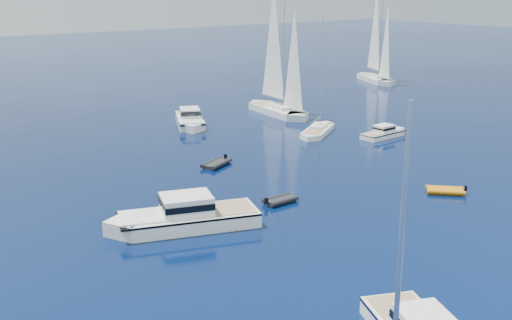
% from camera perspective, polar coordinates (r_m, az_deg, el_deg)
% --- Properties ---
extents(motor_cruiser_centre, '(12.43, 7.34, 3.12)m').
position_cam_1_polar(motor_cruiser_centre, '(45.20, -6.66, -6.20)').
color(motor_cruiser_centre, white).
rests_on(motor_cruiser_centre, ground).
extents(motor_cruiser_far_r, '(7.04, 2.45, 1.82)m').
position_cam_1_polar(motor_cruiser_far_r, '(72.62, 11.77, 2.11)').
color(motor_cruiser_far_r, white).
rests_on(motor_cruiser_far_r, ground).
extents(motor_cruiser_distant, '(7.34, 10.59, 2.69)m').
position_cam_1_polar(motor_cruiser_distant, '(77.41, -6.08, 3.21)').
color(motor_cruiser_distant, white).
rests_on(motor_cruiser_distant, ground).
extents(sailboat_centre, '(9.25, 7.14, 13.85)m').
position_cam_1_polar(sailboat_centre, '(73.00, 5.71, 2.44)').
color(sailboat_centre, white).
rests_on(sailboat_centre, ground).
extents(sailboat_sails_r, '(4.96, 13.87, 19.95)m').
position_cam_1_polar(sailboat_sails_r, '(83.89, 2.01, 4.29)').
color(sailboat_sails_r, silver).
rests_on(sailboat_sails_r, ground).
extents(sailboat_sails_far, '(8.28, 13.30, 19.15)m').
position_cam_1_polar(sailboat_sails_far, '(114.03, 10.95, 7.12)').
color(sailboat_sails_far, silver).
rests_on(sailboat_sails_far, ground).
extents(tender_yellow, '(3.57, 3.61, 0.95)m').
position_cam_1_polar(tender_yellow, '(54.36, 17.04, -2.95)').
color(tender_yellow, orange).
rests_on(tender_yellow, ground).
extents(tender_grey_near, '(2.96, 1.75, 0.95)m').
position_cam_1_polar(tender_grey_near, '(49.82, 2.25, -3.96)').
color(tender_grey_near, black).
rests_on(tender_grey_near, ground).
extents(tender_grey_far, '(3.99, 3.23, 0.95)m').
position_cam_1_polar(tender_grey_far, '(59.87, -3.68, -0.54)').
color(tender_grey_far, black).
rests_on(tender_grey_far, ground).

